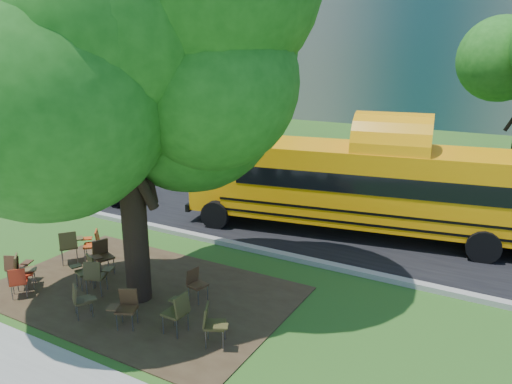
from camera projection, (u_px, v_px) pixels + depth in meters
The scene contains 29 objects.
ground at pixel (125, 276), 12.67m from camera, with size 160.00×160.00×0.00m, color #2A5A1C.
dirt_patch at pixel (141, 293), 11.78m from camera, with size 7.00×4.50×0.03m, color #382819.
asphalt_road at pixel (259, 203), 18.52m from camera, with size 80.00×8.00×0.04m, color black.
kerb_near at pixel (195, 236), 15.16m from camera, with size 80.00×0.25×0.14m, color gray.
kerb_far at pixel (304, 178), 21.93m from camera, with size 80.00×0.25×0.14m, color gray.
building_left at pixel (120, 10), 61.26m from camera, with size 26.00×14.00×20.00m, color slate.
bg_tree_0 at pixel (124, 66), 27.93m from camera, with size 5.20×5.20×7.18m.
bg_tree_1 at pixel (55, 50), 33.15m from camera, with size 6.00×6.00×8.40m.
bg_tree_2 at pixel (259, 73), 27.23m from camera, with size 4.80×4.80×6.62m.
main_tree at pixel (122, 56), 10.00m from camera, with size 7.20×7.20×9.03m.
school_bus at pixel (385, 186), 14.91m from camera, with size 11.40×4.23×2.73m.
chair_0 at pixel (16, 266), 12.08m from camera, with size 0.54×0.62×0.80m.
chair_1 at pixel (22, 268), 11.82m from camera, with size 0.76×0.60×0.88m.
chair_2 at pixel (19, 279), 11.41m from camera, with size 0.52×0.66×0.77m.
chair_3 at pixel (86, 268), 11.94m from camera, with size 0.65×0.51×0.81m.
chair_4 at pixel (81, 298), 10.57m from camera, with size 0.65×0.51×0.77m.
chair_5 at pixel (126, 305), 10.23m from camera, with size 0.56×0.66×0.83m.
chair_6 at pixel (178, 309), 9.96m from camera, with size 0.53×0.59×0.91m.
chair_7 at pixel (212, 322), 9.56m from camera, with size 0.69×0.58×0.85m.
chair_8 at pixel (69, 243), 13.21m from camera, with size 0.64×0.81×0.95m.
chair_9 at pixel (93, 242), 13.48m from camera, with size 0.73×0.58×0.85m.
chair_10 at pixel (102, 254), 12.64m from camera, with size 0.55×0.71×0.89m.
chair_11 at pixel (96, 274), 11.55m from camera, with size 0.60×0.69×0.88m.
chair_12 at pixel (196, 282), 11.28m from camera, with size 0.46×0.56×0.78m.
black_car at pixel (103, 182), 18.90m from camera, with size 1.57×3.90×1.33m, color black.
bg_car_silver at pixel (67, 135), 28.40m from camera, with size 1.59×4.55×1.50m, color gray.
bg_car_red at pixel (105, 149), 25.22m from camera, with size 2.08×4.50×1.25m, color #570E1A.
pedestrian_a at pixel (98, 125), 31.24m from camera, with size 0.64×0.42×1.76m, color navy.
pedestrian_b at pixel (59, 128), 29.61m from camera, with size 0.95×0.74×1.96m, color brown.
Camera 1 is at (8.59, -8.43, 5.59)m, focal length 35.00 mm.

